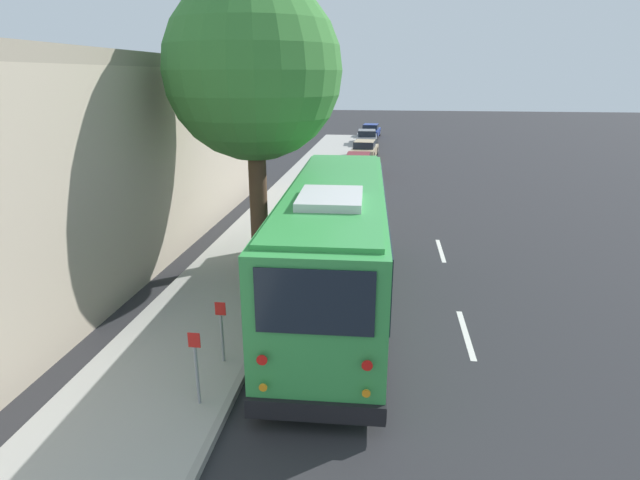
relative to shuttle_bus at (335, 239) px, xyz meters
The scene contains 16 objects.
ground_plane 2.22m from the shuttle_bus, 169.31° to the right, with size 160.00×160.00×0.00m, color #28282B.
sidewalk_slab 3.84m from the shuttle_bus, 110.47° to the left, with size 80.00×3.22×0.15m, color #A3A099.
curb_strip 2.63m from the shuttle_bus, 128.23° to the left, with size 80.00×0.14×0.15m, color gray.
shuttle_bus is the anchor object (origin of this frame).
parked_sedan_white 12.87m from the shuttle_bus, ahead, with size 4.42×1.97×1.29m.
parked_sedan_maroon 18.53m from the shuttle_bus, ahead, with size 4.35×1.73×1.33m.
parked_sedan_tan 25.40m from the shuttle_bus, ahead, with size 4.61×1.98×1.26m.
parked_sedan_gray 32.44m from the shuttle_bus, ahead, with size 4.58×1.95×1.32m.
parked_sedan_blue 38.49m from the shuttle_bus, ahead, with size 4.43×1.92×1.28m.
street_tree 5.99m from the shuttle_bus, 42.66° to the left, with size 5.19×5.19×9.21m.
sign_post_near 5.21m from the shuttle_bus, 156.77° to the left, with size 0.06×0.22×1.43m.
sign_post_far 3.97m from the shuttle_bus, 148.30° to the left, with size 0.06×0.22×1.34m.
fire_hydrant 7.03m from the shuttle_bus, 16.11° to the left, with size 0.22×0.22×0.81m.
building_backdrop 9.64m from the shuttle_bus, 70.69° to the left, with size 23.51×6.80×6.49m.
lane_stripe_mid 3.93m from the shuttle_bus, 109.81° to the right, with size 2.40×0.14×0.01m, color silver.
lane_stripe_ahead 6.11m from the shuttle_bus, 33.99° to the right, with size 2.40×0.14×0.01m, color silver.
Camera 1 is at (-10.90, -0.94, 5.85)m, focal length 28.00 mm.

